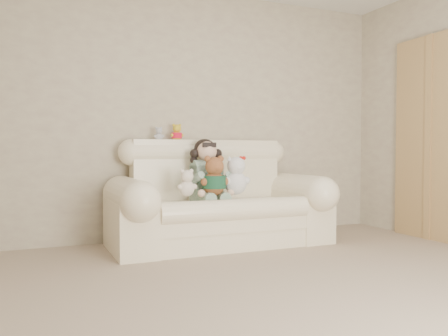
# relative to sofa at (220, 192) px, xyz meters

# --- Properties ---
(floor) EXTENTS (5.00, 5.00, 0.00)m
(floor) POSITION_rel_sofa_xyz_m (-0.12, -2.00, -0.52)
(floor) COLOR tan
(floor) RESTS_ON ground
(wall_back) EXTENTS (4.50, 0.00, 4.50)m
(wall_back) POSITION_rel_sofa_xyz_m (-0.12, 0.50, 0.78)
(wall_back) COLOR beige
(wall_back) RESTS_ON ground
(sofa) EXTENTS (2.10, 0.95, 1.03)m
(sofa) POSITION_rel_sofa_xyz_m (0.00, 0.00, 0.00)
(sofa) COLOR #FFF5CD
(sofa) RESTS_ON floor
(door_panel) EXTENTS (0.06, 0.90, 2.10)m
(door_panel) POSITION_rel_sofa_xyz_m (2.10, -0.60, 0.54)
(door_panel) COLOR #A26C45
(door_panel) RESTS_ON floor
(seated_child) EXTENTS (0.43, 0.50, 0.62)m
(seated_child) POSITION_rel_sofa_xyz_m (-0.11, 0.08, 0.22)
(seated_child) COLOR #2C6A49
(seated_child) RESTS_ON sofa
(brown_teddy) EXTENTS (0.28, 0.22, 0.43)m
(brown_teddy) POSITION_rel_sofa_xyz_m (-0.12, -0.15, 0.20)
(brown_teddy) COLOR brown
(brown_teddy) RESTS_ON sofa
(white_cat) EXTENTS (0.31, 0.26, 0.44)m
(white_cat) POSITION_rel_sofa_xyz_m (0.10, -0.14, 0.20)
(white_cat) COLOR white
(white_cat) RESTS_ON sofa
(cream_teddy) EXTENTS (0.19, 0.15, 0.29)m
(cream_teddy) POSITION_rel_sofa_xyz_m (-0.39, -0.14, 0.13)
(cream_teddy) COLOR white
(cream_teddy) RESTS_ON sofa
(yellow_mini_bear) EXTENTS (0.16, 0.14, 0.21)m
(yellow_mini_bear) POSITION_rel_sofa_xyz_m (-0.32, 0.38, 0.60)
(yellow_mini_bear) COLOR gold
(yellow_mini_bear) RESTS_ON sofa
(grey_mini_plush) EXTENTS (0.12, 0.11, 0.17)m
(grey_mini_plush) POSITION_rel_sofa_xyz_m (-0.51, 0.36, 0.58)
(grey_mini_plush) COLOR #B7B7BE
(grey_mini_plush) RESTS_ON sofa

